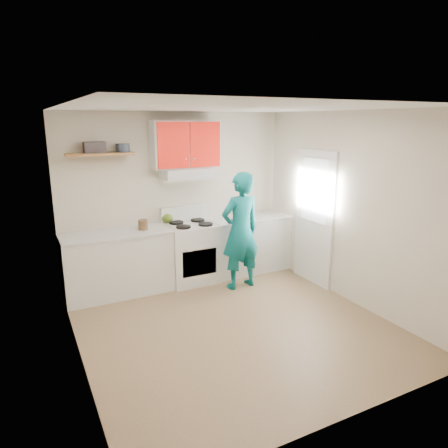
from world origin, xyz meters
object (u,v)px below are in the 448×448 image
kettle (167,218)px  person (240,231)px  tin (123,148)px  crock (143,226)px  stove (191,253)px

kettle → person: (0.86, -0.80, -0.12)m
tin → crock: size_ratio=1.16×
person → tin: bearing=-31.5°
stove → tin: tin is taller
crock → person: 1.43m
kettle → crock: size_ratio=1.06×
tin → stove: bearing=-10.7°
tin → person: (1.49, -0.74, -1.22)m
tin → crock: 1.14m
tin → person: 2.06m
stove → crock: size_ratio=5.54×
tin → kettle: tin is taller
kettle → person: size_ratio=0.10×
stove → crock: (-0.74, 0.02, 0.52)m
stove → crock: 0.91m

